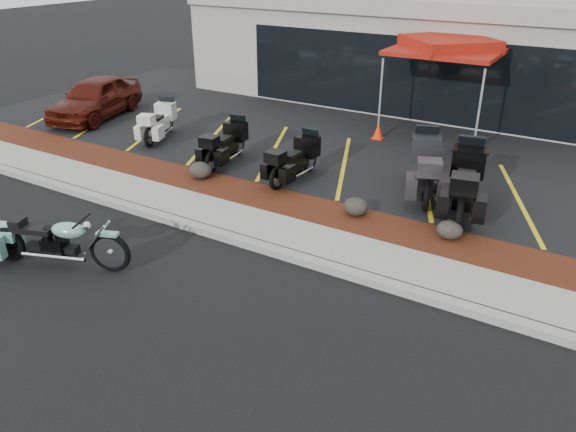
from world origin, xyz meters
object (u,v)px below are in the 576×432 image
Objects in this scene: touring_white at (167,114)px; popup_canopy at (449,47)px; hero_cruiser at (109,247)px; traffic_cone at (378,131)px; parked_car at (95,98)px.

popup_canopy is at bearing -79.10° from touring_white.
touring_white is (-4.50, 6.56, 0.21)m from hero_cruiser.
hero_cruiser is 0.87× the size of popup_canopy.
touring_white is at bearing -155.23° from popup_canopy.
hero_cruiser reaches higher than traffic_cone.
traffic_cone is (8.96, 2.72, -0.43)m from parked_car.
traffic_cone is at bearing 61.98° from hero_cruiser.
touring_white is 0.59× the size of popup_canopy.
popup_canopy reaches higher than traffic_cone.
hero_cruiser is 7.95m from touring_white.
traffic_cone is 3.10m from popup_canopy.
hero_cruiser is 9.41m from traffic_cone.
popup_canopy is (7.14, 4.27, 2.00)m from touring_white.
traffic_cone is (1.27, 9.32, -0.13)m from hero_cruiser.
parked_car is at bearing 119.08° from hero_cruiser.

